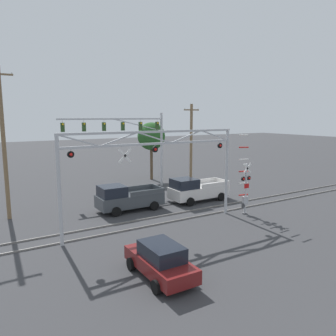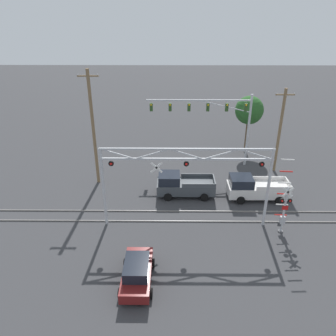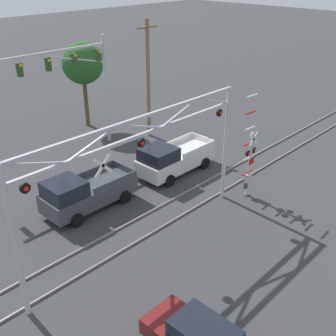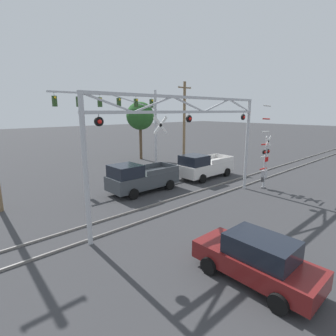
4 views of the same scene
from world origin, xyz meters
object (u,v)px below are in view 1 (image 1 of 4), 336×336
at_px(pickup_truck_lead, 127,198).
at_px(background_tree_beyond_span, 151,137).
at_px(crossing_gantry, 155,159).
at_px(traffic_signal_span, 135,135).
at_px(pickup_truck_following, 196,190).
at_px(crossing_signal_mast, 245,188).
at_px(sedan_waiting, 160,260).
at_px(utility_pole_left, 4,142).
at_px(utility_pole_right, 191,144).

distance_m(pickup_truck_lead, background_tree_beyond_span, 13.27).
height_order(crossing_gantry, traffic_signal_span, traffic_signal_span).
distance_m(pickup_truck_following, background_tree_beyond_span, 11.39).
relative_size(traffic_signal_span, pickup_truck_following, 2.01).
bearing_deg(background_tree_beyond_span, crossing_signal_mast, -92.02).
height_order(crossing_signal_mast, pickup_truck_lead, crossing_signal_mast).
xyz_separation_m(sedan_waiting, background_tree_beyond_span, (10.65, 20.61, 4.12)).
distance_m(crossing_signal_mast, utility_pole_left, 17.29).
bearing_deg(pickup_truck_following, traffic_signal_span, 109.01).
bearing_deg(sedan_waiting, utility_pole_right, 51.01).
bearing_deg(crossing_gantry, pickup_truck_following, 32.76).
height_order(traffic_signal_span, utility_pole_right, utility_pole_right).
xyz_separation_m(crossing_signal_mast, traffic_signal_span, (-3.24, 11.87, 3.38)).
xyz_separation_m(traffic_signal_span, utility_pole_left, (-11.81, -4.09, 0.04)).
height_order(pickup_truck_following, background_tree_beyond_span, background_tree_beyond_span).
bearing_deg(utility_pole_right, background_tree_beyond_span, 111.18).
bearing_deg(background_tree_beyond_span, traffic_signal_span, -136.16).
relative_size(traffic_signal_span, pickup_truck_lead, 2.07).
xyz_separation_m(crossing_gantry, pickup_truck_lead, (-0.03, 4.46, -3.55)).
distance_m(crossing_gantry, pickup_truck_lead, 5.70).
height_order(crossing_signal_mast, pickup_truck_following, crossing_signal_mast).
bearing_deg(traffic_signal_span, background_tree_beyond_span, 43.84).
bearing_deg(utility_pole_right, pickup_truck_lead, -151.98).
distance_m(crossing_gantry, pickup_truck_following, 8.19).
xyz_separation_m(crossing_gantry, background_tree_beyond_span, (7.59, 14.59, 0.38)).
bearing_deg(crossing_signal_mast, utility_pole_left, 152.64).
distance_m(pickup_truck_following, sedan_waiting, 13.64).
bearing_deg(pickup_truck_following, pickup_truck_lead, 175.71).
bearing_deg(traffic_signal_span, crossing_gantry, -109.15).
height_order(crossing_gantry, background_tree_beyond_span, background_tree_beyond_span).
relative_size(sedan_waiting, utility_pole_left, 0.39).
bearing_deg(pickup_truck_lead, traffic_signal_span, 59.46).
relative_size(crossing_gantry, utility_pole_left, 1.16).
relative_size(sedan_waiting, background_tree_beyond_span, 0.63).
distance_m(traffic_signal_span, sedan_waiting, 18.88).
distance_m(utility_pole_right, background_tree_beyond_span, 5.43).
xyz_separation_m(pickup_truck_lead, pickup_truck_following, (6.23, -0.47, 0.00)).
height_order(traffic_signal_span, sedan_waiting, traffic_signal_span).
bearing_deg(sedan_waiting, crossing_gantry, 63.02).
height_order(sedan_waiting, utility_pole_left, utility_pole_left).
distance_m(pickup_truck_following, utility_pole_left, 15.17).
bearing_deg(utility_pole_right, crossing_signal_mast, -103.42).
xyz_separation_m(traffic_signal_span, pickup_truck_lead, (-3.83, -6.50, -4.40)).
bearing_deg(utility_pole_left, crossing_gantry, -40.65).
distance_m(utility_pole_left, background_tree_beyond_span, 17.41).
distance_m(sedan_waiting, background_tree_beyond_span, 23.56).
xyz_separation_m(crossing_signal_mast, pickup_truck_following, (-0.84, 4.91, -1.02)).
bearing_deg(background_tree_beyond_span, utility_pole_right, -68.82).
relative_size(crossing_gantry, background_tree_beyond_span, 1.87).
height_order(utility_pole_left, utility_pole_right, utility_pole_left).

